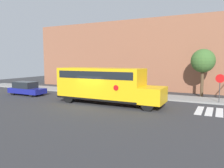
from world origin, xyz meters
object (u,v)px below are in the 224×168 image
at_px(parked_car, 26,88).
at_px(school_bus, 104,84).
at_px(tree_near_sidewalk, 203,61).
at_px(stop_sign, 220,84).

bearing_deg(parked_car, school_bus, -2.45).
bearing_deg(school_bus, tree_near_sidewalk, 46.09).
relative_size(stop_sign, tree_near_sidewalk, 0.53).
bearing_deg(tree_near_sidewalk, school_bus, -133.91).
relative_size(school_bus, stop_sign, 3.63).
distance_m(stop_sign, tree_near_sidewalk, 4.20).
distance_m(school_bus, stop_sign, 10.20).
distance_m(parked_car, stop_sign, 19.79).
xyz_separation_m(school_bus, parked_car, (-10.18, 0.43, -1.08)).
relative_size(parked_car, stop_sign, 1.62).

